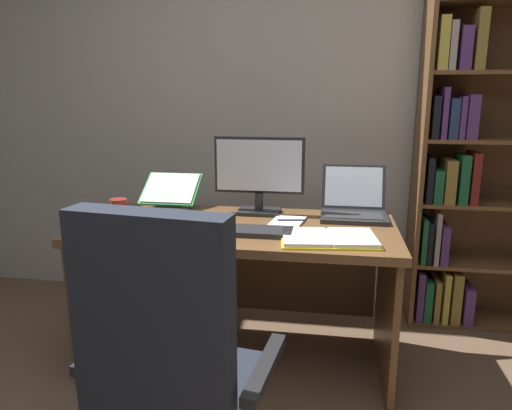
{
  "coord_description": "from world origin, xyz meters",
  "views": [
    {
      "loc": [
        0.28,
        -1.02,
        1.36
      ],
      "look_at": [
        -0.06,
        1.1,
        0.85
      ],
      "focal_mm": 33.03,
      "sensor_mm": 36.0,
      "label": 1
    }
  ],
  "objects_px": {
    "bookshelf": "(481,143)",
    "keyboard": "(246,231)",
    "desk": "(242,259)",
    "laptop": "(354,206)",
    "monitor": "(259,175)",
    "open_binder": "(329,238)",
    "coffee_mug": "(119,208)",
    "computer_mouse": "(183,226)",
    "pen": "(292,220)",
    "office_chair": "(173,387)",
    "notepad": "(287,222)",
    "reading_stand_with_book": "(170,192)"
  },
  "relations": [
    {
      "from": "laptop",
      "to": "pen",
      "type": "relative_size",
      "value": 2.4
    },
    {
      "from": "bookshelf",
      "to": "pen",
      "type": "relative_size",
      "value": 15.79
    },
    {
      "from": "laptop",
      "to": "coffee_mug",
      "type": "relative_size",
      "value": 3.5
    },
    {
      "from": "laptop",
      "to": "pen",
      "type": "height_order",
      "value": "laptop"
    },
    {
      "from": "keyboard",
      "to": "laptop",
      "type": "bearing_deg",
      "value": 38.39
    },
    {
      "from": "desk",
      "to": "laptop",
      "type": "height_order",
      "value": "laptop"
    },
    {
      "from": "keyboard",
      "to": "open_binder",
      "type": "bearing_deg",
      "value": -7.65
    },
    {
      "from": "laptop",
      "to": "notepad",
      "type": "height_order",
      "value": "laptop"
    },
    {
      "from": "open_binder",
      "to": "coffee_mug",
      "type": "distance_m",
      "value": 1.1
    },
    {
      "from": "bookshelf",
      "to": "monitor",
      "type": "distance_m",
      "value": 1.29
    },
    {
      "from": "bookshelf",
      "to": "pen",
      "type": "height_order",
      "value": "bookshelf"
    },
    {
      "from": "desk",
      "to": "coffee_mug",
      "type": "distance_m",
      "value": 0.69
    },
    {
      "from": "notepad",
      "to": "coffee_mug",
      "type": "distance_m",
      "value": 0.87
    },
    {
      "from": "laptop",
      "to": "computer_mouse",
      "type": "distance_m",
      "value": 0.89
    },
    {
      "from": "reading_stand_with_book",
      "to": "monitor",
      "type": "bearing_deg",
      "value": -7.53
    },
    {
      "from": "desk",
      "to": "bookshelf",
      "type": "bearing_deg",
      "value": 25.21
    },
    {
      "from": "monitor",
      "to": "computer_mouse",
      "type": "distance_m",
      "value": 0.52
    },
    {
      "from": "reading_stand_with_book",
      "to": "coffee_mug",
      "type": "height_order",
      "value": "reading_stand_with_book"
    },
    {
      "from": "desk",
      "to": "pen",
      "type": "bearing_deg",
      "value": 0.4
    },
    {
      "from": "reading_stand_with_book",
      "to": "notepad",
      "type": "relative_size",
      "value": 1.5
    },
    {
      "from": "laptop",
      "to": "keyboard",
      "type": "height_order",
      "value": "laptop"
    },
    {
      "from": "office_chair",
      "to": "bookshelf",
      "type": "bearing_deg",
      "value": 57.21
    },
    {
      "from": "laptop",
      "to": "reading_stand_with_book",
      "type": "relative_size",
      "value": 1.06
    },
    {
      "from": "computer_mouse",
      "to": "pen",
      "type": "relative_size",
      "value": 0.74
    },
    {
      "from": "open_binder",
      "to": "office_chair",
      "type": "bearing_deg",
      "value": -130.79
    },
    {
      "from": "notepad",
      "to": "coffee_mug",
      "type": "relative_size",
      "value": 2.19
    },
    {
      "from": "coffee_mug",
      "to": "notepad",
      "type": "bearing_deg",
      "value": 2.08
    },
    {
      "from": "keyboard",
      "to": "pen",
      "type": "distance_m",
      "value": 0.29
    },
    {
      "from": "keyboard",
      "to": "computer_mouse",
      "type": "xyz_separation_m",
      "value": [
        -0.3,
        0.0,
        0.01
      ]
    },
    {
      "from": "open_binder",
      "to": "coffee_mug",
      "type": "bearing_deg",
      "value": 160.93
    },
    {
      "from": "office_chair",
      "to": "coffee_mug",
      "type": "xyz_separation_m",
      "value": [
        -0.6,
        0.94,
        0.34
      ]
    },
    {
      "from": "monitor",
      "to": "open_binder",
      "type": "distance_m",
      "value": 0.6
    },
    {
      "from": "desk",
      "to": "monitor",
      "type": "distance_m",
      "value": 0.45
    },
    {
      "from": "office_chair",
      "to": "monitor",
      "type": "distance_m",
      "value": 1.25
    },
    {
      "from": "computer_mouse",
      "to": "coffee_mug",
      "type": "bearing_deg",
      "value": 155.4
    },
    {
      "from": "computer_mouse",
      "to": "coffee_mug",
      "type": "distance_m",
      "value": 0.44
    },
    {
      "from": "pen",
      "to": "monitor",
      "type": "bearing_deg",
      "value": 138.53
    },
    {
      "from": "computer_mouse",
      "to": "pen",
      "type": "bearing_deg",
      "value": 23.83
    },
    {
      "from": "bookshelf",
      "to": "reading_stand_with_book",
      "type": "relative_size",
      "value": 7.01
    },
    {
      "from": "monitor",
      "to": "notepad",
      "type": "relative_size",
      "value": 2.26
    },
    {
      "from": "bookshelf",
      "to": "keyboard",
      "type": "height_order",
      "value": "bookshelf"
    },
    {
      "from": "monitor",
      "to": "laptop",
      "type": "xyz_separation_m",
      "value": [
        0.49,
        0.01,
        -0.15
      ]
    },
    {
      "from": "monitor",
      "to": "laptop",
      "type": "height_order",
      "value": "monitor"
    },
    {
      "from": "desk",
      "to": "monitor",
      "type": "xyz_separation_m",
      "value": [
        0.06,
        0.17,
        0.41
      ]
    },
    {
      "from": "notepad",
      "to": "pen",
      "type": "height_order",
      "value": "pen"
    },
    {
      "from": "open_binder",
      "to": "notepad",
      "type": "height_order",
      "value": "open_binder"
    },
    {
      "from": "laptop",
      "to": "pen",
      "type": "bearing_deg",
      "value": -150.11
    },
    {
      "from": "desk",
      "to": "open_binder",
      "type": "bearing_deg",
      "value": -31.07
    },
    {
      "from": "pen",
      "to": "coffee_mug",
      "type": "bearing_deg",
      "value": -177.97
    },
    {
      "from": "reading_stand_with_book",
      "to": "notepad",
      "type": "bearing_deg",
      "value": -18.87
    }
  ]
}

